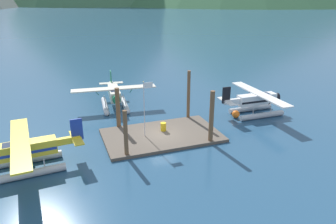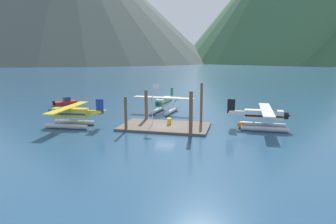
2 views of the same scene
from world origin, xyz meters
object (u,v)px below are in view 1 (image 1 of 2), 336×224
object	(u,v)px
flagpole	(145,102)
fuel_drum	(163,127)
seaplane_yellow_port_aft	(26,153)
seaplane_white_stbd_fwd	(257,102)
seaplane_cream_bow_left	(114,96)
mooring_buoy	(236,114)

from	to	relation	value
flagpole	fuel_drum	distance (m)	3.76
fuel_drum	seaplane_yellow_port_aft	size ratio (longest dim) A/B	0.08
fuel_drum	seaplane_white_stbd_fwd	size ratio (longest dim) A/B	0.08
fuel_drum	seaplane_cream_bow_left	xyz separation A→B (m)	(-3.19, 9.69, 0.84)
mooring_buoy	seaplane_yellow_port_aft	bearing A→B (deg)	-168.84
flagpole	seaplane_yellow_port_aft	bearing A→B (deg)	-166.83
flagpole	seaplane_cream_bow_left	bearing A→B (deg)	96.45
fuel_drum	seaplane_yellow_port_aft	distance (m)	13.32
seaplane_yellow_port_aft	seaplane_cream_bow_left	size ratio (longest dim) A/B	1.00
flagpole	seaplane_yellow_port_aft	distance (m)	11.41
flagpole	mooring_buoy	bearing A→B (deg)	9.23
fuel_drum	mooring_buoy	distance (m)	9.53
flagpole	fuel_drum	xyz separation A→B (m)	(2.03, 0.59, -3.11)
seaplane_white_stbd_fwd	fuel_drum	bearing A→B (deg)	-173.50
mooring_buoy	seaplane_yellow_port_aft	world-z (taller)	seaplane_yellow_port_aft
flagpole	seaplane_white_stbd_fwd	xyz separation A→B (m)	(14.31, 1.99, -2.28)
seaplane_white_stbd_fwd	seaplane_cream_bow_left	bearing A→B (deg)	151.81
flagpole	seaplane_yellow_port_aft	xyz separation A→B (m)	(-10.89, -2.55, -2.28)
seaplane_cream_bow_left	seaplane_yellow_port_aft	bearing A→B (deg)	-127.18
fuel_drum	seaplane_cream_bow_left	bearing A→B (deg)	108.24
fuel_drum	flagpole	bearing A→B (deg)	-163.84
seaplane_white_stbd_fwd	flagpole	bearing A→B (deg)	-172.09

